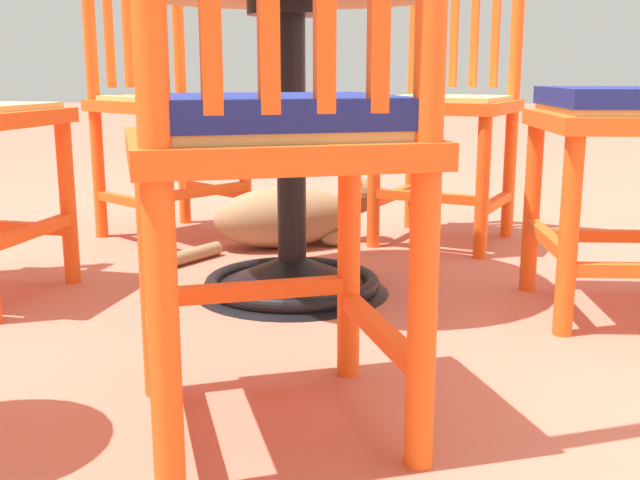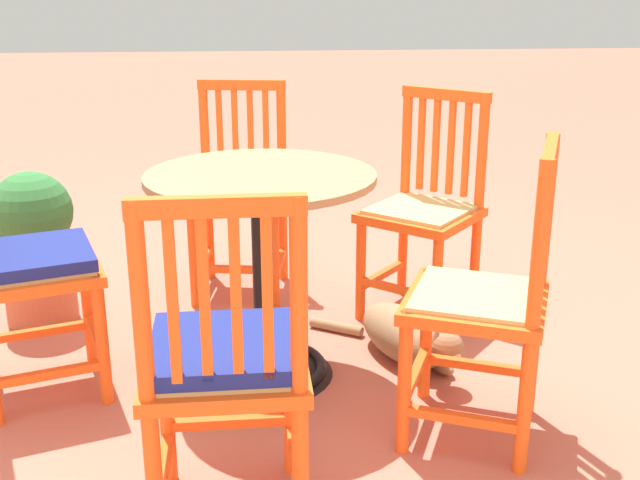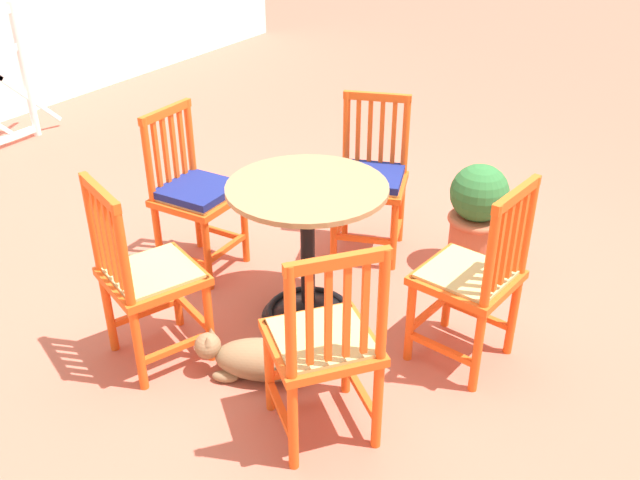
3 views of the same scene
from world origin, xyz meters
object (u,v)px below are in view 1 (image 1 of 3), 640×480
cafe_table (291,179)px  tabby_cat (295,216)px  orange_chair_at_corner (449,105)px  orange_chair_by_planter (274,137)px  orange_chair_near_fence (164,104)px

cafe_table → tabby_cat: (-0.52, -0.05, -0.19)m
tabby_cat → orange_chair_at_corner: bearing=104.7°
cafe_table → orange_chair_by_planter: (0.76, 0.06, 0.16)m
orange_chair_near_fence → orange_chair_at_corner: same height
orange_chair_near_fence → orange_chair_by_planter: (1.41, 0.54, 0.01)m
cafe_table → orange_chair_at_corner: (-0.65, 0.43, 0.15)m
orange_chair_by_planter → orange_chair_at_corner: 1.45m
orange_chair_near_fence → orange_chair_at_corner: size_ratio=1.00×
orange_chair_near_fence → orange_chair_at_corner: bearing=89.4°
orange_chair_near_fence → tabby_cat: 0.57m
cafe_table → orange_chair_at_corner: size_ratio=0.83×
cafe_table → orange_chair_at_corner: 0.79m
orange_chair_near_fence → tabby_cat: (0.14, 0.44, -0.34)m
cafe_table → orange_chair_near_fence: bearing=-143.6°
orange_chair_at_corner → tabby_cat: orange_chair_at_corner is taller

